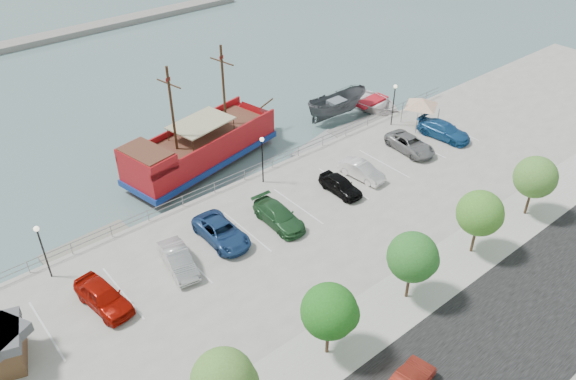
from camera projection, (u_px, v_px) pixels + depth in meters
ground at (314, 228)px, 43.75m from camera, size 160.00×160.00×0.00m
street at (496, 345)px, 33.03m from camera, size 100.00×8.00×0.04m
sidewalk at (416, 289)px, 36.83m from camera, size 100.00×4.00×0.05m
seawall_railing at (254, 170)px, 47.82m from camera, size 50.00×0.06×1.00m
far_shore at (119, 22)px, 83.62m from camera, size 40.00×3.00×0.80m
pirate_ship at (212, 143)px, 51.06m from camera, size 17.62×7.92×10.93m
patrol_boat at (336, 108)px, 57.96m from camera, size 7.37×3.51×2.75m
speedboat at (371, 104)px, 60.11m from camera, size 5.65×7.60×1.51m
dock_west at (86, 245)px, 41.83m from camera, size 6.64×2.17×0.37m
dock_mid at (317, 145)px, 53.99m from camera, size 6.41×3.09×0.35m
dock_east at (360, 126)px, 57.07m from camera, size 7.34×2.47×0.41m
canopy_tent at (422, 98)px, 53.98m from camera, size 4.92×4.92×3.34m
lamp_post_left at (41, 243)px, 36.19m from camera, size 0.36×0.36×4.28m
lamp_post_mid at (262, 152)px, 45.63m from camera, size 0.36×0.36×4.28m
lamp_post_right at (394, 98)px, 54.01m from camera, size 0.36×0.36×4.28m
tree_c at (332, 312)px, 30.80m from camera, size 3.30×3.20×5.00m
tree_d at (415, 258)px, 34.47m from camera, size 3.30×3.20×5.00m
tree_e at (482, 214)px, 38.14m from camera, size 3.30×3.20×5.00m
tree_f at (537, 178)px, 41.81m from camera, size 3.30×3.20×5.00m
parked_car_a at (103, 296)px, 35.22m from camera, size 2.54×4.95×1.61m
parked_car_b at (178, 260)px, 38.13m from camera, size 2.29×4.64×1.46m
parked_car_c at (222, 232)px, 40.61m from camera, size 2.52×5.25×1.45m
parked_car_d at (279, 216)px, 42.23m from camera, size 2.18×5.01×1.44m
parked_car_e at (340, 185)px, 45.67m from camera, size 1.69×4.10×1.39m
parked_car_f at (362, 171)px, 47.46m from camera, size 1.86×4.31×1.38m
parked_car_g at (410, 144)px, 51.14m from camera, size 2.76×5.19×1.39m
parked_car_h at (444, 130)px, 53.16m from camera, size 2.74×5.41×1.50m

